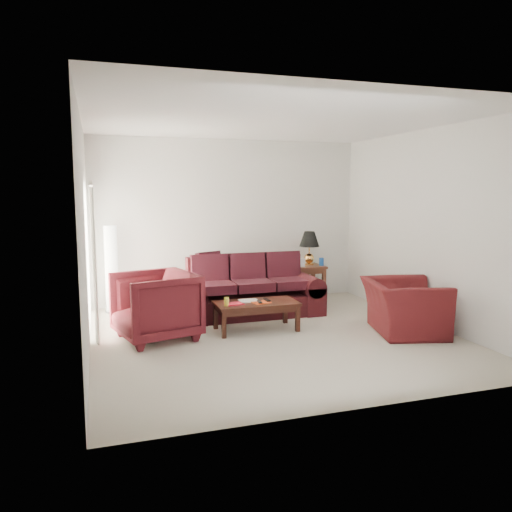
{
  "coord_description": "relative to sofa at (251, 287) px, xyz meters",
  "views": [
    {
      "loc": [
        -2.35,
        -6.49,
        2.05
      ],
      "look_at": [
        0.0,
        0.85,
        1.05
      ],
      "focal_mm": 35.0,
      "sensor_mm": 36.0,
      "label": 1
    }
  ],
  "objects": [
    {
      "name": "armchair_right",
      "position": [
        1.82,
        -1.68,
        -0.1
      ],
      "size": [
        1.29,
        1.39,
        0.76
      ],
      "primitive_type": "imported",
      "rotation": [
        0.0,
        0.0,
        1.32
      ],
      "color": "#450F12",
      "rests_on": "ground"
    },
    {
      "name": "sofa",
      "position": [
        0.0,
        0.0,
        0.0
      ],
      "size": [
        2.38,
        1.11,
        0.96
      ],
      "primitive_type": null,
      "rotation": [
        0.0,
        0.0,
        0.04
      ],
      "color": "black",
      "rests_on": "ground"
    },
    {
      "name": "armchair_left",
      "position": [
        -1.66,
        -0.91,
        -0.0
      ],
      "size": [
        1.27,
        1.25,
        0.95
      ],
      "primitive_type": "imported",
      "rotation": [
        0.0,
        0.0,
        -1.31
      ],
      "color": "#451015",
      "rests_on": "ground"
    },
    {
      "name": "remote_b",
      "position": [
        -0.03,
        -0.92,
        -0.02
      ],
      "size": [
        0.06,
        0.18,
        0.02
      ],
      "primitive_type": "cube",
      "rotation": [
        0.0,
        0.0,
        0.02
      ],
      "color": "black",
      "rests_on": "coffee_table"
    },
    {
      "name": "yellow_glass",
      "position": [
        -0.67,
        -1.01,
        0.01
      ],
      "size": [
        0.09,
        0.09,
        0.12
      ],
      "primitive_type": "cylinder",
      "rotation": [
        0.0,
        0.0,
        -0.37
      ],
      "color": "gold",
      "rests_on": "coffee_table"
    },
    {
      "name": "coffee_table",
      "position": [
        -0.19,
        -0.9,
        -0.27
      ],
      "size": [
        1.36,
        1.0,
        0.43
      ],
      "primitive_type": null,
      "rotation": [
        0.0,
        0.0,
        -0.35
      ],
      "color": "black",
      "rests_on": "ground"
    },
    {
      "name": "magazine_red",
      "position": [
        -0.54,
        -0.94,
        -0.04
      ],
      "size": [
        0.28,
        0.23,
        0.01
      ],
      "primitive_type": "cube",
      "rotation": [
        0.0,
        0.0,
        0.15
      ],
      "color": "#B51222",
      "rests_on": "coffee_table"
    },
    {
      "name": "magazine_orange",
      "position": [
        -0.14,
        -0.97,
        -0.04
      ],
      "size": [
        0.29,
        0.24,
        0.01
      ],
      "primitive_type": "cube",
      "rotation": [
        0.0,
        0.0,
        0.25
      ],
      "color": "#DE4A1A",
      "rests_on": "coffee_table"
    },
    {
      "name": "floor_lamp",
      "position": [
        -2.19,
        0.92,
        0.27
      ],
      "size": [
        0.29,
        0.29,
        1.5
      ],
      "primitive_type": null,
      "rotation": [
        0.0,
        0.0,
        -0.19
      ],
      "color": "silver",
      "rests_on": "ground"
    },
    {
      "name": "throw_pillow",
      "position": [
        -0.52,
        0.79,
        0.28
      ],
      "size": [
        0.52,
        0.39,
        0.48
      ],
      "primitive_type": "cube",
      "rotation": [
        -0.21,
        0.0,
        0.41
      ],
      "color": "black",
      "rests_on": "sofa"
    },
    {
      "name": "blue_canister",
      "position": [
        1.63,
        0.75,
        0.25
      ],
      "size": [
        0.1,
        0.1,
        0.15
      ],
      "primitive_type": "cylinder",
      "rotation": [
        0.0,
        0.0,
        0.09
      ],
      "color": "#1B55AF",
      "rests_on": "end_table"
    },
    {
      "name": "floor",
      "position": [
        -0.04,
        -1.28,
        -0.48
      ],
      "size": [
        5.0,
        5.0,
        0.0
      ],
      "primitive_type": "plane",
      "color": "beige",
      "rests_on": "ground"
    },
    {
      "name": "clock",
      "position": [
        1.21,
        0.74,
        0.25
      ],
      "size": [
        0.16,
        0.11,
        0.15
      ],
      "primitive_type": "cube",
      "rotation": [
        0.0,
        0.0,
        -0.39
      ],
      "color": "silver",
      "rests_on": "end_table"
    },
    {
      "name": "magazine_white",
      "position": [
        -0.28,
        -0.81,
        -0.04
      ],
      "size": [
        0.29,
        0.22,
        0.02
      ],
      "primitive_type": "cube",
      "rotation": [
        0.0,
        0.0,
        -0.04
      ],
      "color": "white",
      "rests_on": "coffee_table"
    },
    {
      "name": "picture_frame",
      "position": [
        1.25,
        0.99,
        0.25
      ],
      "size": [
        0.17,
        0.18,
        0.05
      ],
      "primitive_type": "cube",
      "rotation": [
        1.36,
        0.0,
        0.43
      ],
      "color": "#B8B9BD",
      "rests_on": "end_table"
    },
    {
      "name": "blinds",
      "position": [
        -2.46,
        0.02,
        0.6
      ],
      "size": [
        0.1,
        2.0,
        2.16
      ],
      "primitive_type": "cube",
      "color": "silver",
      "rests_on": "ground"
    },
    {
      "name": "table_lamp",
      "position": [
        1.45,
        0.92,
        0.5
      ],
      "size": [
        0.51,
        0.51,
        0.64
      ],
      "primitive_type": null,
      "rotation": [
        0.0,
        0.0,
        -0.43
      ],
      "color": "#CF8C40",
      "rests_on": "end_table"
    },
    {
      "name": "remote_a",
      "position": [
        -0.18,
        -1.01,
        -0.02
      ],
      "size": [
        0.06,
        0.17,
        0.02
      ],
      "primitive_type": "cube",
      "rotation": [
        0.0,
        0.0,
        -0.11
      ],
      "color": "black",
      "rests_on": "coffee_table"
    },
    {
      "name": "end_table",
      "position": [
        1.39,
        0.87,
        -0.15
      ],
      "size": [
        0.65,
        0.65,
        0.65
      ],
      "primitive_type": null,
      "rotation": [
        0.0,
        0.0,
        -0.08
      ],
      "color": "#50301B",
      "rests_on": "ground"
    }
  ]
}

